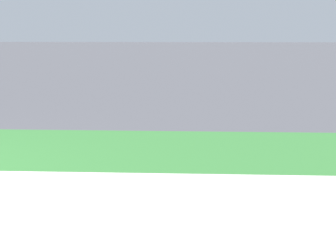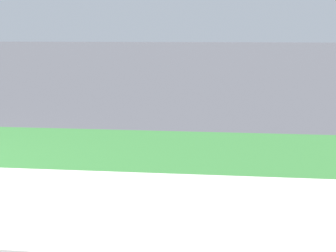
{
  "view_description": "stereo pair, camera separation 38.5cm",
  "coord_description": "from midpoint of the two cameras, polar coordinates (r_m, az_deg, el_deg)",
  "views": [
    {
      "loc": [
        3.91,
        -3.98,
        1.58
      ],
      "look_at": [
        3.63,
        1.75,
        0.4
      ],
      "focal_mm": 50.0,
      "sensor_mm": 36.0,
      "label": 1
    },
    {
      "loc": [
        4.29,
        -3.95,
        1.58
      ],
      "look_at": [
        3.63,
        1.75,
        0.4
      ],
      "focal_mm": 50.0,
      "sensor_mm": 36.0,
      "label": 2
    }
  ],
  "objects": []
}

